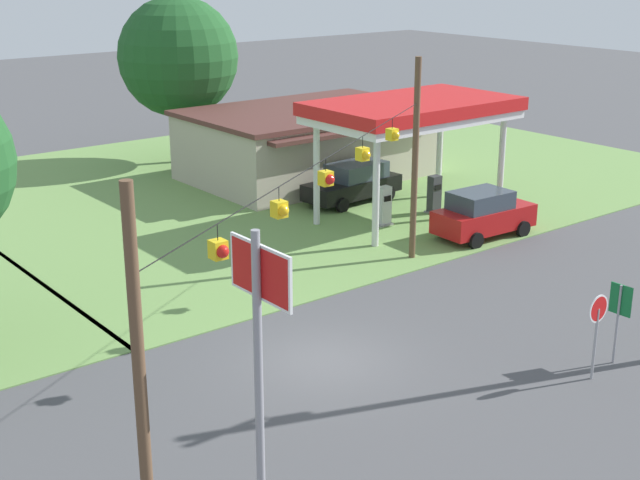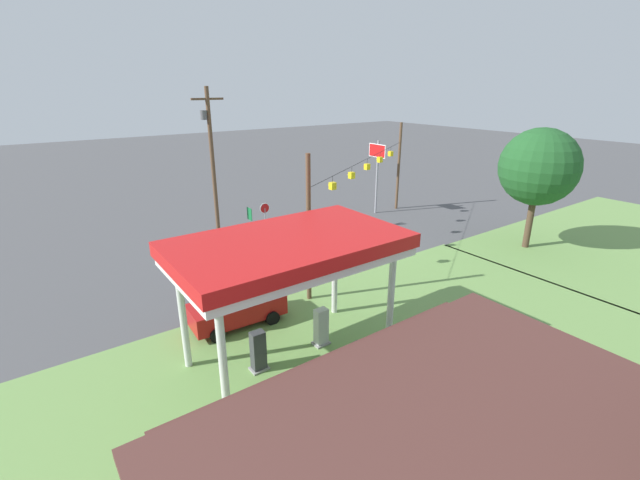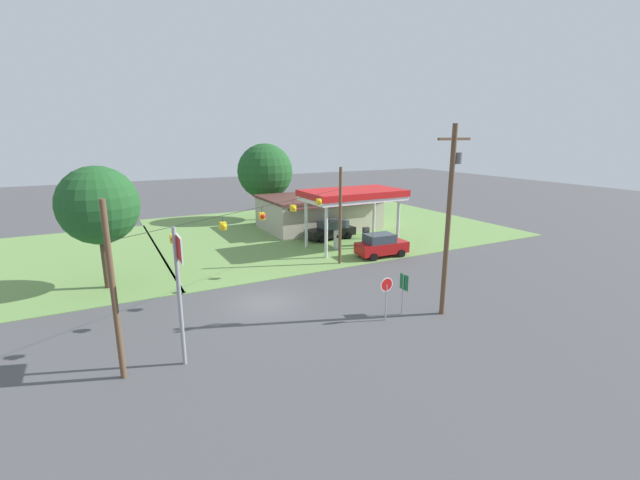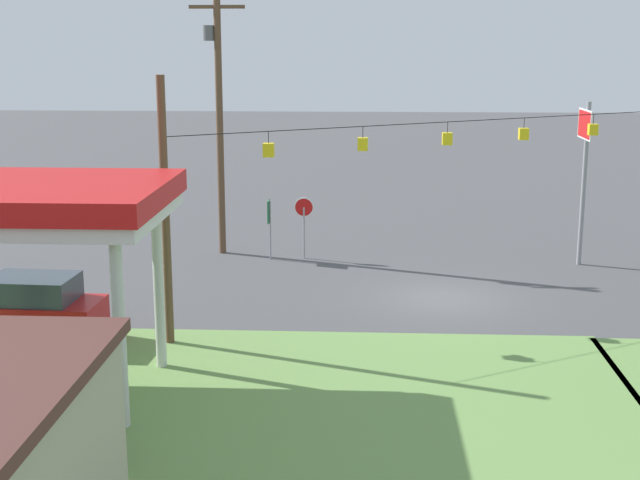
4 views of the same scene
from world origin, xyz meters
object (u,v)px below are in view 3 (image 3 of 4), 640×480
object	(u,v)px
fuel_pump_far	(366,237)
car_at_pumps_front	(381,245)
car_at_pumps_rear	(331,230)
gas_station_store	(319,212)
stop_sign_roadside	(386,290)
route_sign	(404,286)
utility_pole_main	(449,213)
fuel_pump_near	(337,241)
tree_behind_station	(265,171)
gas_station_canopy	(353,196)
tree_west_verge	(98,206)
stop_sign_overhead	(178,269)

from	to	relation	value
fuel_pump_far	car_at_pumps_front	distance (m)	3.84
fuel_pump_far	car_at_pumps_rear	bearing A→B (deg)	113.12
gas_station_store	car_at_pumps_rear	distance (m)	5.49
stop_sign_roadside	route_sign	world-z (taller)	stop_sign_roadside
stop_sign_roadside	utility_pole_main	bearing A→B (deg)	167.20
route_sign	fuel_pump_near	bearing A→B (deg)	74.89
fuel_pump_near	stop_sign_roadside	bearing A→B (deg)	-109.88
tree_behind_station	fuel_pump_far	bearing A→B (deg)	-76.78
gas_station_canopy	car_at_pumps_rear	bearing A→B (deg)	91.08
car_at_pumps_front	route_sign	bearing A→B (deg)	-116.80
tree_west_verge	fuel_pump_near	bearing A→B (deg)	4.09
gas_station_store	tree_west_verge	size ratio (longest dim) A/B	1.49
stop_sign_overhead	utility_pole_main	world-z (taller)	utility_pole_main
gas_station_canopy	car_at_pumps_front	world-z (taller)	gas_station_canopy
gas_station_canopy	fuel_pump_far	xyz separation A→B (m)	(1.53, -0.00, -3.95)
fuel_pump_far	stop_sign_overhead	distance (m)	23.85
gas_station_store	fuel_pump_far	distance (m)	9.04
fuel_pump_far	stop_sign_roadside	distance (m)	16.55
fuel_pump_far	utility_pole_main	xyz separation A→B (m)	(-4.76, -15.12, 5.12)
utility_pole_main	gas_station_store	bearing A→B (deg)	79.36
stop_sign_roadside	stop_sign_overhead	bearing A→B (deg)	-2.28
gas_station_store	stop_sign_roadside	distance (m)	24.65
fuel_pump_near	stop_sign_overhead	size ratio (longest dim) A/B	0.28
stop_sign_roadside	tree_behind_station	world-z (taller)	tree_behind_station
tree_behind_station	car_at_pumps_rear	bearing A→B (deg)	-80.01
route_sign	tree_west_verge	size ratio (longest dim) A/B	0.29
stop_sign_overhead	tree_west_verge	xyz separation A→B (m)	(-2.72, 12.56, 1.16)
car_at_pumps_rear	utility_pole_main	bearing A→B (deg)	76.05
utility_pole_main	tree_west_verge	size ratio (longest dim) A/B	1.30
stop_sign_overhead	tree_behind_station	bearing A→B (deg)	62.91
utility_pole_main	fuel_pump_near	bearing A→B (deg)	83.57
stop_sign_roadside	tree_west_verge	bearing A→B (deg)	-43.83
fuel_pump_far	tree_behind_station	bearing A→B (deg)	103.22
gas_station_canopy	utility_pole_main	bearing A→B (deg)	-102.06
fuel_pump_far	utility_pole_main	size ratio (longest dim) A/B	0.16
stop_sign_overhead	utility_pole_main	size ratio (longest dim) A/B	0.59
gas_station_store	gas_station_canopy	bearing A→B (deg)	-98.24
car_at_pumps_front	tree_behind_station	distance (m)	20.49
gas_station_store	car_at_pumps_rear	world-z (taller)	gas_station_store
car_at_pumps_rear	stop_sign_overhead	world-z (taller)	stop_sign_overhead
car_at_pumps_rear	tree_west_verge	world-z (taller)	tree_west_verge
route_sign	utility_pole_main	world-z (taller)	utility_pole_main
car_at_pumps_rear	stop_sign_overhead	xyz separation A→B (m)	(-17.44, -17.63, 3.53)
stop_sign_roadside	utility_pole_main	size ratio (longest dim) A/B	0.23
gas_station_store	car_at_pumps_front	world-z (taller)	gas_station_store
fuel_pump_near	stop_sign_overhead	world-z (taller)	stop_sign_overhead
gas_station_store	fuel_pump_far	world-z (taller)	gas_station_store
car_at_pumps_front	tree_west_verge	size ratio (longest dim) A/B	0.55
gas_station_store	route_sign	world-z (taller)	gas_station_store
utility_pole_main	tree_behind_station	bearing A→B (deg)	88.16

